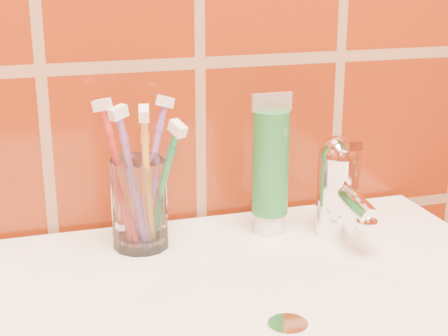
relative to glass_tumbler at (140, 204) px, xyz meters
name	(u,v)px	position (x,y,z in m)	size (l,w,h in m)	color
glass_tumbler	(140,204)	(0.00, 0.00, 0.00)	(0.06, 0.06, 0.10)	white
toothpaste_tube	(270,169)	(0.15, 0.00, 0.03)	(0.05, 0.04, 0.17)	white
faucet	(340,183)	(0.23, -0.03, 0.01)	(0.05, 0.11, 0.12)	white
toothbrush_0	(162,187)	(0.02, -0.02, 0.03)	(0.05, 0.08, 0.16)	#1E713F
toothbrush_1	(121,176)	(-0.02, 0.00, 0.03)	(0.05, 0.05, 0.18)	#B42926
toothbrush_2	(147,181)	(0.00, -0.02, 0.03)	(0.03, 0.07, 0.18)	gold
toothbrush_3	(133,181)	(-0.01, -0.02, 0.03)	(0.05, 0.04, 0.17)	#7C499E
toothbrush_4	(151,171)	(0.02, 0.02, 0.03)	(0.07, 0.05, 0.17)	#814595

